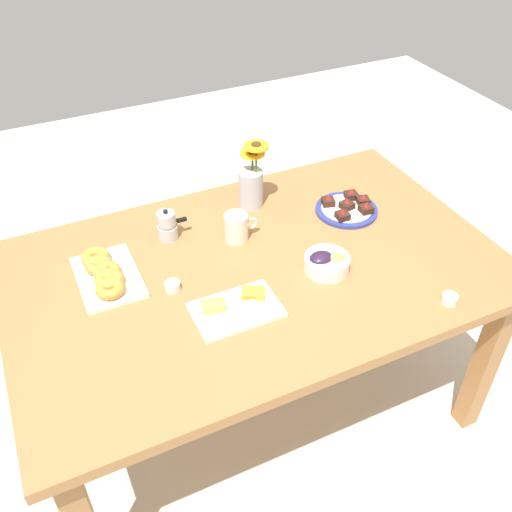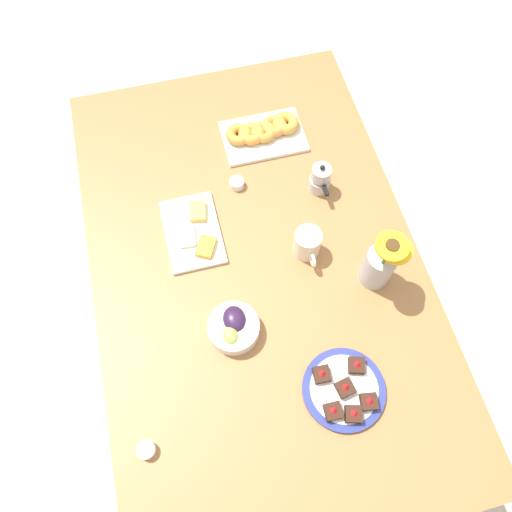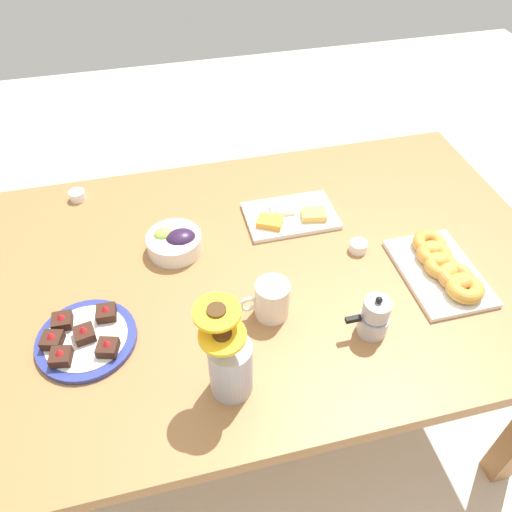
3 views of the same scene
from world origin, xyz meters
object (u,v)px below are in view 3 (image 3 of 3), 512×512
(dining_table, at_px, (256,288))
(grape_bowl, at_px, (175,242))
(flower_vase, at_px, (230,363))
(jam_cup_honey, at_px, (77,195))
(moka_pot, at_px, (374,318))
(coffee_mug, at_px, (270,300))
(dessert_plate, at_px, (85,338))
(cheese_platter, at_px, (290,216))
(croissant_platter, at_px, (443,268))
(jam_cup_berry, at_px, (358,246))

(dining_table, xyz_separation_m, grape_bowl, (0.20, -0.11, 0.12))
(grape_bowl, xyz_separation_m, flower_vase, (-0.06, 0.45, 0.06))
(jam_cup_honey, xyz_separation_m, moka_pot, (-0.67, 0.67, 0.03))
(coffee_mug, relative_size, dessert_plate, 0.51)
(grape_bowl, relative_size, cheese_platter, 0.57)
(moka_pot, bearing_deg, flower_vase, 10.70)
(moka_pot, bearing_deg, cheese_platter, -80.99)
(croissant_platter, height_order, flower_vase, flower_vase)
(dining_table, bearing_deg, flower_vase, 67.66)
(jam_cup_honey, height_order, dessert_plate, dessert_plate)
(jam_cup_berry, relative_size, flower_vase, 0.19)
(jam_cup_honey, relative_size, dessert_plate, 0.21)
(dining_table, distance_m, flower_vase, 0.40)
(grape_bowl, height_order, moka_pot, moka_pot)
(croissant_platter, bearing_deg, dining_table, -17.08)
(coffee_mug, height_order, flower_vase, flower_vase)
(grape_bowl, distance_m, croissant_platter, 0.71)
(dessert_plate, relative_size, flower_vase, 0.89)
(croissant_platter, distance_m, jam_cup_honey, 1.07)
(croissant_platter, relative_size, moka_pot, 2.39)
(dining_table, relative_size, jam_cup_honey, 33.33)
(cheese_platter, bearing_deg, croissant_platter, 135.94)
(coffee_mug, height_order, croissant_platter, coffee_mug)
(coffee_mug, relative_size, jam_cup_berry, 2.44)
(dining_table, distance_m, grape_bowl, 0.25)
(jam_cup_berry, distance_m, dessert_plate, 0.73)
(grape_bowl, bearing_deg, jam_cup_berry, 165.94)
(cheese_platter, relative_size, moka_pot, 2.18)
(grape_bowl, bearing_deg, flower_vase, 97.67)
(dining_table, distance_m, jam_cup_honey, 0.62)
(dessert_plate, bearing_deg, croissant_platter, 179.80)
(grape_bowl, relative_size, dessert_plate, 0.65)
(dining_table, bearing_deg, coffee_mug, 87.69)
(flower_vase, bearing_deg, jam_cup_berry, -142.20)
(dining_table, distance_m, croissant_platter, 0.49)
(jam_cup_honey, distance_m, dessert_plate, 0.55)
(coffee_mug, xyz_separation_m, jam_cup_berry, (-0.29, -0.15, -0.04))
(grape_bowl, distance_m, jam_cup_honey, 0.39)
(jam_cup_honey, height_order, moka_pot, moka_pot)
(coffee_mug, distance_m, grape_bowl, 0.33)
(cheese_platter, relative_size, croissant_platter, 0.91)
(dining_table, relative_size, dessert_plate, 7.01)
(cheese_platter, height_order, moka_pot, moka_pot)
(croissant_platter, bearing_deg, jam_cup_honey, -30.84)
(croissant_platter, height_order, jam_cup_berry, croissant_platter)
(jam_cup_honey, bearing_deg, moka_pot, 134.83)
(cheese_platter, bearing_deg, dining_table, 49.20)
(jam_cup_honey, xyz_separation_m, flower_vase, (-0.32, 0.74, 0.07))
(cheese_platter, height_order, croissant_platter, croissant_platter)
(dining_table, bearing_deg, croissant_platter, 162.92)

